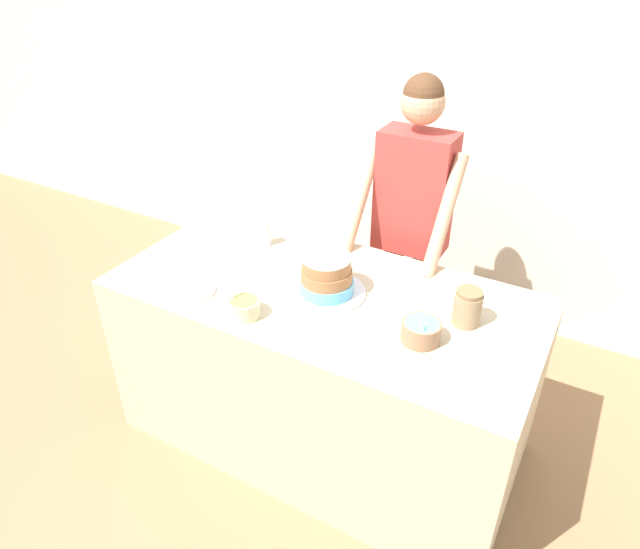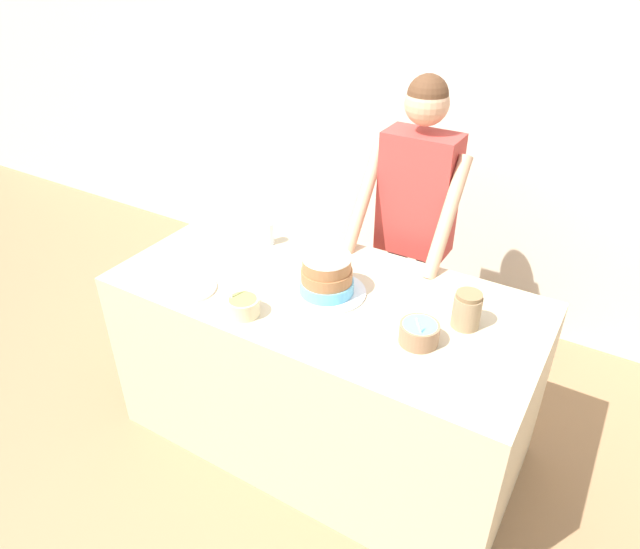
{
  "view_description": "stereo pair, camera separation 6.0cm",
  "coord_description": "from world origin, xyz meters",
  "px_view_note": "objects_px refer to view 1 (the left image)",
  "views": [
    {
      "loc": [
        1.01,
        -1.37,
        2.27
      ],
      "look_at": [
        0.01,
        0.4,
        1.0
      ],
      "focal_mm": 32.0,
      "sensor_mm": 36.0,
      "label": 1
    },
    {
      "loc": [
        1.06,
        -1.34,
        2.27
      ],
      "look_at": [
        0.01,
        0.4,
        1.0
      ],
      "focal_mm": 32.0,
      "sensor_mm": 36.0,
      "label": 2
    }
  ],
  "objects_px": {
    "cake": "(327,277)",
    "person_baker": "(412,208)",
    "frosting_bowl_olive": "(244,307)",
    "drinking_glass": "(265,234)",
    "stoneware_jar": "(467,307)",
    "ceramic_plate": "(188,290)",
    "frosting_bowl_blue": "(421,331)"
  },
  "relations": [
    {
      "from": "person_baker",
      "to": "frosting_bowl_olive",
      "type": "height_order",
      "value": "person_baker"
    },
    {
      "from": "person_baker",
      "to": "stoneware_jar",
      "type": "relative_size",
      "value": 11.03
    },
    {
      "from": "person_baker",
      "to": "drinking_glass",
      "type": "xyz_separation_m",
      "value": [
        -0.59,
        -0.45,
        -0.09
      ]
    },
    {
      "from": "drinking_glass",
      "to": "ceramic_plate",
      "type": "bearing_deg",
      "value": -96.2
    },
    {
      "from": "frosting_bowl_olive",
      "to": "stoneware_jar",
      "type": "bearing_deg",
      "value": 26.07
    },
    {
      "from": "cake",
      "to": "frosting_bowl_olive",
      "type": "height_order",
      "value": "cake"
    },
    {
      "from": "drinking_glass",
      "to": "ceramic_plate",
      "type": "height_order",
      "value": "drinking_glass"
    },
    {
      "from": "stoneware_jar",
      "to": "cake",
      "type": "bearing_deg",
      "value": -172.02
    },
    {
      "from": "person_baker",
      "to": "drinking_glass",
      "type": "relative_size",
      "value": 14.75
    },
    {
      "from": "frosting_bowl_blue",
      "to": "ceramic_plate",
      "type": "distance_m",
      "value": 1.02
    },
    {
      "from": "cake",
      "to": "frosting_bowl_blue",
      "type": "height_order",
      "value": "cake"
    },
    {
      "from": "frosting_bowl_blue",
      "to": "ceramic_plate",
      "type": "bearing_deg",
      "value": -169.94
    },
    {
      "from": "cake",
      "to": "ceramic_plate",
      "type": "relative_size",
      "value": 1.43
    },
    {
      "from": "cake",
      "to": "stoneware_jar",
      "type": "height_order",
      "value": "cake"
    },
    {
      "from": "frosting_bowl_blue",
      "to": "ceramic_plate",
      "type": "relative_size",
      "value": 0.64
    },
    {
      "from": "drinking_glass",
      "to": "frosting_bowl_blue",
      "type": "bearing_deg",
      "value": -19.83
    },
    {
      "from": "frosting_bowl_olive",
      "to": "drinking_glass",
      "type": "height_order",
      "value": "frosting_bowl_olive"
    },
    {
      "from": "frosting_bowl_blue",
      "to": "person_baker",
      "type": "bearing_deg",
      "value": 114.4
    },
    {
      "from": "frosting_bowl_blue",
      "to": "ceramic_plate",
      "type": "xyz_separation_m",
      "value": [
        -1.0,
        -0.18,
        -0.04
      ]
    },
    {
      "from": "cake",
      "to": "ceramic_plate",
      "type": "height_order",
      "value": "cake"
    },
    {
      "from": "frosting_bowl_blue",
      "to": "stoneware_jar",
      "type": "distance_m",
      "value": 0.23
    },
    {
      "from": "person_baker",
      "to": "stoneware_jar",
      "type": "bearing_deg",
      "value": -51.4
    },
    {
      "from": "ceramic_plate",
      "to": "stoneware_jar",
      "type": "height_order",
      "value": "stoneware_jar"
    },
    {
      "from": "cake",
      "to": "frosting_bowl_blue",
      "type": "relative_size",
      "value": 2.25
    },
    {
      "from": "drinking_glass",
      "to": "stoneware_jar",
      "type": "distance_m",
      "value": 1.08
    },
    {
      "from": "frosting_bowl_olive",
      "to": "cake",
      "type": "bearing_deg",
      "value": 55.59
    },
    {
      "from": "cake",
      "to": "person_baker",
      "type": "bearing_deg",
      "value": 80.34
    },
    {
      "from": "cake",
      "to": "frosting_bowl_blue",
      "type": "xyz_separation_m",
      "value": [
        0.47,
        -0.11,
        -0.04
      ]
    },
    {
      "from": "frosting_bowl_olive",
      "to": "stoneware_jar",
      "type": "relative_size",
      "value": 1.06
    },
    {
      "from": "person_baker",
      "to": "frosting_bowl_olive",
      "type": "relative_size",
      "value": 10.41
    },
    {
      "from": "drinking_glass",
      "to": "cake",
      "type": "bearing_deg",
      "value": -26.01
    },
    {
      "from": "cake",
      "to": "frosting_bowl_blue",
      "type": "distance_m",
      "value": 0.49
    }
  ]
}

